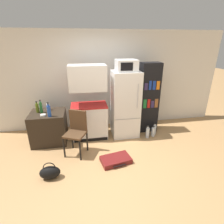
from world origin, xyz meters
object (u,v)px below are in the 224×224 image
at_px(suitcase_large_flat, 116,160).
at_px(bowl, 43,115).
at_px(handbag, 50,172).
at_px(water_bottle_middle, 155,129).
at_px(bookshelf, 148,98).
at_px(water_bottle_front, 153,132).
at_px(bottle_blue_soda, 49,111).
at_px(bottle_olive_oil, 37,108).
at_px(microwave, 126,65).
at_px(kitchen_hutch, 89,106).
at_px(bottle_clear_short, 48,107).
at_px(bottle_green_tall, 41,107).
at_px(side_table, 49,127).
at_px(water_bottle_back, 148,132).
at_px(refrigerator, 125,104).
at_px(chair, 77,129).

bearing_deg(suitcase_large_flat, bowl, 137.08).
xyz_separation_m(handbag, water_bottle_middle, (2.47, 1.21, 0.01)).
distance_m(bookshelf, water_bottle_front, 0.88).
height_order(water_bottle_front, water_bottle_middle, water_bottle_middle).
xyz_separation_m(bottle_blue_soda, water_bottle_front, (2.47, 0.03, -0.76)).
xyz_separation_m(bowl, handbag, (0.24, -1.14, -0.64)).
bearing_deg(bottle_olive_oil, microwave, -0.26).
xyz_separation_m(bowl, suitcase_large_flat, (1.47, -0.90, -0.72)).
relative_size(kitchen_hutch, handbag, 5.01).
relative_size(kitchen_hutch, bookshelf, 0.99).
distance_m(bottle_olive_oil, water_bottle_front, 2.89).
height_order(microwave, bottle_blue_soda, microwave).
height_order(kitchen_hutch, bottle_clear_short, kitchen_hutch).
height_order(microwave, water_bottle_front, microwave).
height_order(bookshelf, bottle_green_tall, bookshelf).
xyz_separation_m(side_table, water_bottle_back, (2.40, -0.25, -0.23)).
xyz_separation_m(kitchen_hutch, suitcase_large_flat, (0.44, -1.16, -0.77)).
bearing_deg(handbag, refrigerator, 39.08).
relative_size(suitcase_large_flat, handbag, 1.80).
relative_size(kitchen_hutch, water_bottle_middle, 5.69).
height_order(bottle_olive_oil, water_bottle_middle, bottle_olive_oil).
relative_size(bookshelf, water_bottle_middle, 5.73).
xyz_separation_m(refrigerator, handbag, (-1.69, -1.37, -0.70)).
xyz_separation_m(bottle_blue_soda, suitcase_large_flat, (1.32, -0.84, -0.83)).
distance_m(side_table, refrigerator, 1.92).
relative_size(refrigerator, water_bottle_back, 4.79).
height_order(refrigerator, microwave, microwave).
relative_size(side_table, handbag, 2.20).
xyz_separation_m(bowl, water_bottle_back, (2.45, -0.08, -0.62)).
xyz_separation_m(chair, water_bottle_front, (1.90, 0.36, -0.45)).
relative_size(bottle_olive_oil, chair, 0.28).
xyz_separation_m(chair, suitcase_large_flat, (0.75, -0.51, -0.52)).
bearing_deg(side_table, handbag, -82.22).
bearing_deg(water_bottle_back, bottle_green_tall, 173.70).
distance_m(bottle_green_tall, bottle_clear_short, 0.21).
xyz_separation_m(refrigerator, chair, (-1.20, -0.62, -0.26)).
height_order(kitchen_hutch, suitcase_large_flat, kitchen_hutch).
bearing_deg(refrigerator, kitchen_hutch, 178.09).
bearing_deg(bottle_clear_short, bowl, -99.51).
xyz_separation_m(bottle_blue_soda, chair, (0.57, -0.33, -0.32)).
bearing_deg(water_bottle_middle, chair, -167.03).
bearing_deg(kitchen_hutch, bottle_blue_soda, -159.94).
distance_m(bottle_blue_soda, bottle_clear_short, 0.44).
bearing_deg(bottle_blue_soda, side_table, 112.00).
bearing_deg(bowl, bookshelf, 7.99).
height_order(side_table, water_bottle_middle, side_table).
xyz_separation_m(suitcase_large_flat, water_bottle_middle, (1.23, 0.97, 0.08)).
distance_m(bottle_blue_soda, suitcase_large_flat, 1.77).
bearing_deg(suitcase_large_flat, side_table, 131.25).
bearing_deg(refrigerator, handbag, -140.92).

